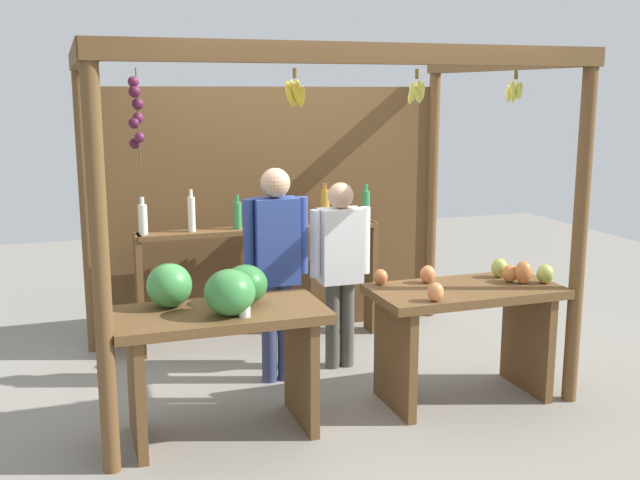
# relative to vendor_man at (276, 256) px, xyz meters

# --- Properties ---
(ground_plane) EXTENTS (12.00, 12.00, 0.00)m
(ground_plane) POSITION_rel_vendor_man_xyz_m (0.28, 0.06, -0.95)
(ground_plane) COLOR gray
(ground_plane) RESTS_ON ground
(market_stall) EXTENTS (3.20, 2.25, 2.39)m
(market_stall) POSITION_rel_vendor_man_xyz_m (0.28, 0.55, 0.45)
(market_stall) COLOR brown
(market_stall) RESTS_ON ground
(fruit_counter_left) EXTENTS (1.29, 0.65, 1.08)m
(fruit_counter_left) POSITION_rel_vendor_man_xyz_m (-0.57, -0.73, -0.23)
(fruit_counter_left) COLOR brown
(fruit_counter_left) RESTS_ON ground
(fruit_counter_right) EXTENTS (1.30, 0.64, 0.96)m
(fruit_counter_right) POSITION_rel_vendor_man_xyz_m (1.14, -0.74, -0.35)
(fruit_counter_right) COLOR brown
(fruit_counter_right) RESTS_ON ground
(bottle_shelf_unit) EXTENTS (2.05, 0.22, 1.35)m
(bottle_shelf_unit) POSITION_rel_vendor_man_xyz_m (0.12, 0.86, -0.15)
(bottle_shelf_unit) COLOR brown
(bottle_shelf_unit) RESTS_ON ground
(vendor_man) EXTENTS (0.48, 0.21, 1.58)m
(vendor_man) POSITION_rel_vendor_man_xyz_m (0.00, 0.00, 0.00)
(vendor_man) COLOR navy
(vendor_man) RESTS_ON ground
(vendor_woman) EXTENTS (0.48, 0.20, 1.44)m
(vendor_woman) POSITION_rel_vendor_man_xyz_m (0.54, 0.12, -0.09)
(vendor_woman) COLOR #494840
(vendor_woman) RESTS_ON ground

